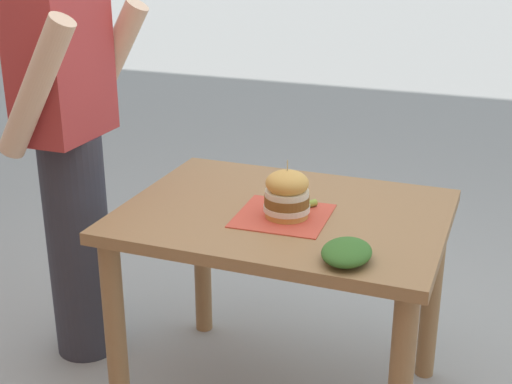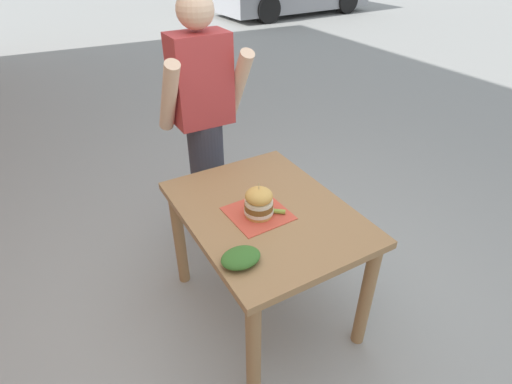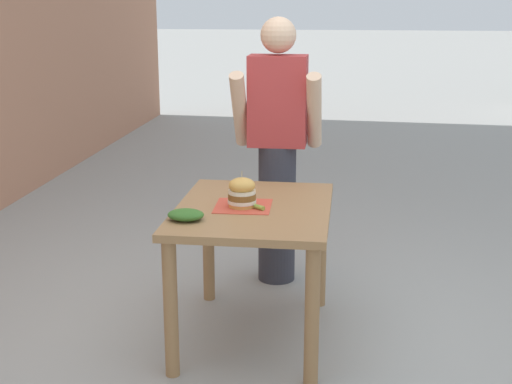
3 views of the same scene
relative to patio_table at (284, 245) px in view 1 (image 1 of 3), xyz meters
The scene contains 6 objects.
patio_table is the anchor object (origin of this frame).
serving_paper 0.14m from the patio_table, 166.51° to the right, with size 0.29×0.29×0.00m, color #D64C38.
sandwich 0.22m from the patio_table, 154.71° to the right, with size 0.15×0.15×0.19m.
pickle_spear 0.16m from the patio_table, 65.74° to the right, with size 0.02×0.02×0.09m, color #8EA83D.
side_salad 0.44m from the patio_table, 136.33° to the right, with size 0.18×0.14×0.05m, color #386B28.
diner_across_table 0.89m from the patio_table, 87.45° to the left, with size 0.55×0.35×1.69m.
Camera 1 is at (-2.07, -0.68, 1.63)m, focal length 50.00 mm.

